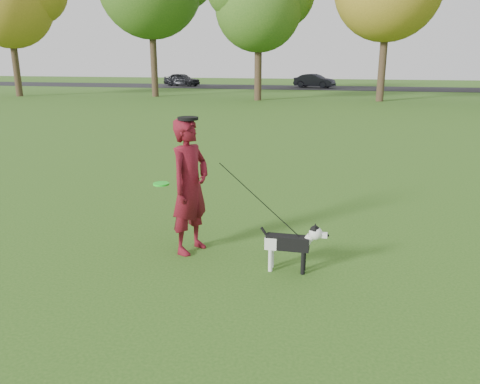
% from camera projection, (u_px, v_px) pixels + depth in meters
% --- Properties ---
extents(ground, '(120.00, 120.00, 0.00)m').
position_uv_depth(ground, '(210.00, 253.00, 6.89)').
color(ground, '#285116').
rests_on(ground, ground).
extents(road, '(120.00, 7.00, 0.02)m').
position_uv_depth(road, '(327.00, 88.00, 44.41)').
color(road, black).
rests_on(road, ground).
extents(man, '(0.69, 0.84, 1.98)m').
position_uv_depth(man, '(190.00, 186.00, 6.73)').
color(man, '#530B13').
rests_on(man, ground).
extents(dog, '(0.91, 0.18, 0.69)m').
position_uv_depth(dog, '(293.00, 242.00, 6.20)').
color(dog, black).
rests_on(dog, ground).
extents(car_left, '(3.94, 2.25, 1.26)m').
position_uv_depth(car_left, '(182.00, 79.00, 47.26)').
color(car_left, black).
rests_on(car_left, road).
extents(car_mid, '(4.07, 2.51, 1.27)m').
position_uv_depth(car_mid, '(315.00, 81.00, 44.48)').
color(car_mid, black).
rests_on(car_mid, road).
extents(man_held_items, '(2.17, 0.53, 1.52)m').
position_uv_depth(man_held_items, '(259.00, 200.00, 6.31)').
color(man_held_items, '#1CE525').
rests_on(man_held_items, ground).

